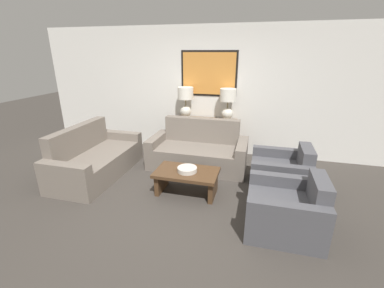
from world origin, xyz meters
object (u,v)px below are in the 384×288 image
object	(u,v)px
decorative_bowl	(187,169)
armchair_near_back_wall	(281,174)
coffee_table	(187,177)
couch_by_side	(95,159)
table_lamp_left	(186,100)
armchair_near_camera	(287,210)
couch_by_back_wall	(198,152)
console_table	(206,137)
table_lamp_right	(228,102)

from	to	relation	value
decorative_bowl	armchair_near_back_wall	distance (m)	1.54
coffee_table	couch_by_side	bearing A→B (deg)	172.70
table_lamp_left	armchair_near_camera	world-z (taller)	table_lamp_left
couch_by_back_wall	decorative_bowl	xyz separation A→B (m)	(0.08, -1.07, 0.13)
table_lamp_left	console_table	bearing A→B (deg)	0.00
console_table	armchair_near_camera	bearing A→B (deg)	-56.20
console_table	couch_by_side	xyz separation A→B (m)	(-1.72, -1.50, -0.10)
table_lamp_left	couch_by_back_wall	bearing A→B (deg)	-56.31
console_table	coffee_table	bearing A→B (deg)	-87.71
armchair_near_back_wall	armchair_near_camera	world-z (taller)	same
table_lamp_left	table_lamp_right	size ratio (longest dim) A/B	1.00
decorative_bowl	armchair_near_back_wall	xyz separation A→B (m)	(1.43, 0.54, -0.15)
couch_by_back_wall	coffee_table	distance (m)	1.07
table_lamp_left	armchair_near_back_wall	xyz separation A→B (m)	(1.96, -1.20, -0.91)
armchair_near_camera	table_lamp_left	bearing A→B (deg)	130.90
table_lamp_left	armchair_near_back_wall	distance (m)	2.47
armchair_near_back_wall	armchair_near_camera	distance (m)	1.06
console_table	armchair_near_back_wall	world-z (taller)	console_table
couch_by_back_wall	console_table	bearing A→B (deg)	90.00
couch_by_back_wall	decorative_bowl	bearing A→B (deg)	-85.71
console_table	table_lamp_left	distance (m)	0.90
decorative_bowl	armchair_near_camera	world-z (taller)	armchair_near_camera
console_table	armchair_near_camera	distance (m)	2.72
couch_by_side	decorative_bowl	size ratio (longest dim) A/B	6.09
table_lamp_left	couch_by_side	distance (m)	2.16
couch_by_back_wall	couch_by_side	world-z (taller)	same
table_lamp_right	coffee_table	world-z (taller)	table_lamp_right
table_lamp_right	decorative_bowl	xyz separation A→B (m)	(-0.36, -1.74, -0.76)
armchair_near_back_wall	table_lamp_right	bearing A→B (deg)	131.62
decorative_bowl	couch_by_back_wall	bearing A→B (deg)	94.29
decorative_bowl	armchair_near_back_wall	bearing A→B (deg)	20.61
table_lamp_right	console_table	bearing A→B (deg)	180.00
console_table	couch_by_side	world-z (taller)	couch_by_side
couch_by_side	couch_by_back_wall	bearing A→B (deg)	25.88
console_table	decorative_bowl	xyz separation A→B (m)	(0.08, -1.74, 0.03)
couch_by_back_wall	table_lamp_left	bearing A→B (deg)	123.69
couch_by_back_wall	couch_by_side	bearing A→B (deg)	-154.12
console_table	decorative_bowl	world-z (taller)	console_table
couch_by_back_wall	armchair_near_camera	bearing A→B (deg)	-46.48
table_lamp_left	table_lamp_right	world-z (taller)	same
console_table	couch_by_back_wall	distance (m)	0.67
console_table	couch_by_side	distance (m)	2.29
table_lamp_left	armchair_near_camera	distance (m)	3.12
decorative_bowl	armchair_near_camera	size ratio (longest dim) A/B	0.34
couch_by_side	armchair_near_camera	distance (m)	3.32
table_lamp_left	armchair_near_back_wall	world-z (taller)	table_lamp_left
coffee_table	decorative_bowl	xyz separation A→B (m)	(0.01, -0.01, 0.14)
console_table	decorative_bowl	distance (m)	1.74
couch_by_back_wall	armchair_near_camera	world-z (taller)	couch_by_back_wall
table_lamp_right	armchair_near_back_wall	distance (m)	1.85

